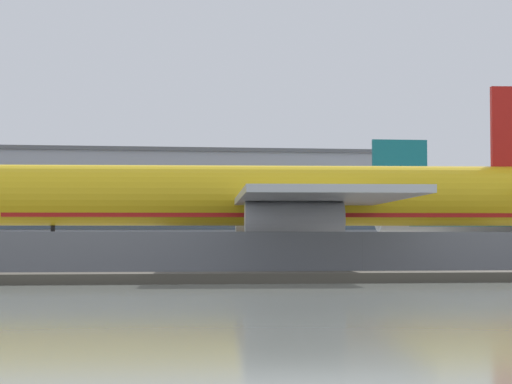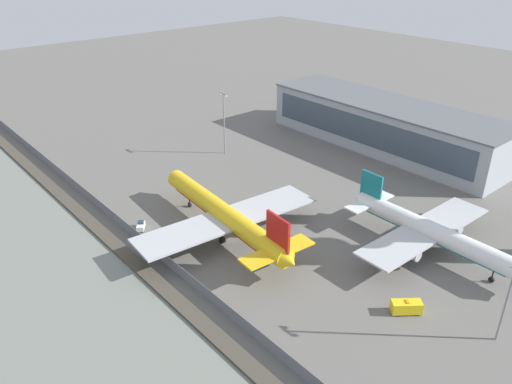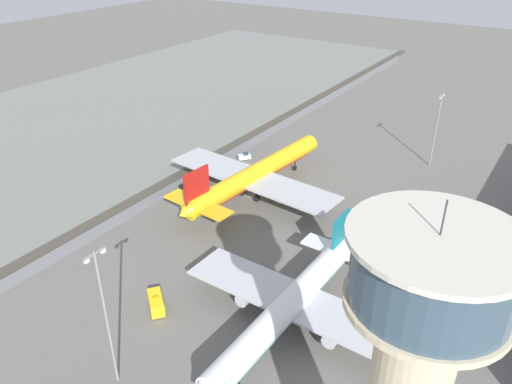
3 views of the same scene
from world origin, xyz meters
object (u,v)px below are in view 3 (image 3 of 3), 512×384
Objects in this scene: apron_light_mast_apron_west at (437,126)px; passenger_jet_white_teal at (291,303)px; baggage_tug at (244,156)px; apron_light_mast_apron_east at (106,313)px; cargo_jet_yellow at (255,174)px; ops_van at (156,302)px.

passenger_jet_white_teal is at bearing -0.36° from apron_light_mast_apron_west.
apron_light_mast_apron_east reaches higher than baggage_tug.
apron_light_mast_apron_east reaches higher than passenger_jet_white_teal.
cargo_jet_yellow reaches higher than baggage_tug.
ops_van is (8.16, -19.95, -3.39)m from passenger_jet_white_teal.
apron_light_mast_apron_east is at bearing -33.53° from passenger_jet_white_teal.
apron_light_mast_apron_east is (91.32, -14.71, 1.26)m from apron_light_mast_apron_west.
baggage_tug is (-46.54, -40.86, -3.86)m from passenger_jet_white_teal.
apron_light_mast_apron_east is (68.08, 26.59, 11.00)m from baggage_tug.
ops_van is at bearing 20.93° from baggage_tug.
ops_van is at bearing -157.01° from apron_light_mast_apron_east.
passenger_jet_white_teal is 21.81m from ops_van.
ops_van reaches higher than baggage_tug.
apron_light_mast_apron_east is at bearing -9.15° from apron_light_mast_apron_west.
passenger_jet_white_teal is 2.27× the size of apron_light_mast_apron_west.
cargo_jet_yellow reaches higher than ops_van.
ops_van is 0.26× the size of apron_light_mast_apron_east.
apron_light_mast_apron_east is at bearing 21.34° from baggage_tug.
apron_light_mast_apron_east is at bearing 22.99° from ops_van.
baggage_tug is 58.56m from ops_van.
apron_light_mast_apron_west reaches higher than cargo_jet_yellow.
passenger_jet_white_teal is 11.97× the size of baggage_tug.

